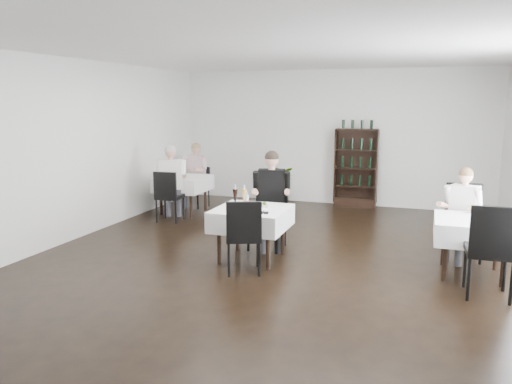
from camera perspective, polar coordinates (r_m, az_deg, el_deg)
room_shell at (r=7.03m, az=1.81°, el=3.80°), size 9.00×9.00×9.00m
wine_shelf at (r=11.17m, az=11.35°, el=2.63°), size 0.90×0.28×1.75m
main_table at (r=7.27m, az=-0.49°, el=-3.01°), size 1.03×1.03×0.77m
left_table at (r=10.47m, az=-8.32°, el=0.97°), size 0.98×0.98×0.77m
right_table at (r=7.19m, az=23.59°, el=-4.04°), size 0.98×0.98×0.77m
potted_tree at (r=11.37m, az=2.63°, el=0.85°), size 0.90×0.82×0.87m
main_chair_far at (r=7.89m, az=1.50°, el=-1.67°), size 0.53×0.54×1.16m
main_chair_near at (r=6.66m, az=-1.41°, el=-4.59°), size 0.61×0.61×1.02m
left_chair_far at (r=11.10m, az=-6.47°, el=0.94°), size 0.51×0.51×0.88m
left_chair_near at (r=9.70m, az=-10.03°, el=-0.13°), size 0.49×0.50×0.99m
right_chair_far at (r=7.99m, az=22.62°, el=-2.54°), size 0.54×0.54×1.10m
right_chair_near at (r=6.41m, az=25.27°, el=-5.56°), size 0.53×0.54×1.14m
diner_main at (r=7.82m, az=1.78°, el=-0.02°), size 0.64×0.69×1.54m
diner_left_far at (r=11.01m, az=-7.04°, el=2.51°), size 0.57×0.58×1.41m
diner_left_near at (r=9.84m, az=-9.63°, el=1.76°), size 0.67×0.70×1.48m
diner_right_far at (r=7.78m, az=22.47°, el=-1.62°), size 0.61×0.64×1.37m
plate_far at (r=7.36m, az=0.54°, el=-1.54°), size 0.28×0.28×0.07m
plate_near at (r=7.01m, az=-1.19°, el=-2.10°), size 0.35×0.35×0.08m
pilsner_dark at (r=7.30m, az=-2.39°, el=-0.68°), size 0.08×0.08×0.33m
pilsner_lager at (r=7.40m, az=-1.37°, el=-0.60°), size 0.07×0.07×0.31m
coke_bottle at (r=7.25m, az=-1.07°, el=-1.06°), size 0.06×0.06×0.24m
napkin_cutlery at (r=6.92m, az=0.69°, el=-2.37°), size 0.21×0.19×0.02m
pepper_mill at (r=7.20m, az=24.36°, el=-2.41°), size 0.05×0.05×0.11m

